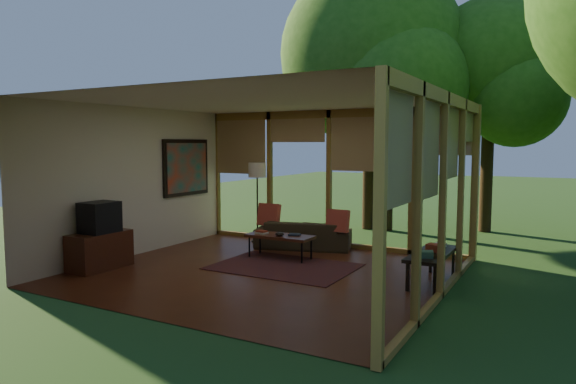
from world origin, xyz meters
The scene contains 25 objects.
floor centered at (0.00, 0.00, 0.00)m, with size 5.50×5.50×0.00m, color #5C2A18.
ceiling centered at (0.00, 0.00, 2.70)m, with size 5.50×5.50×0.00m, color white.
wall_left centered at (-2.75, 0.00, 1.35)m, with size 0.04×5.00×2.70m, color silver.
wall_front centered at (0.00, -2.50, 1.35)m, with size 5.50×0.04×2.70m, color silver.
window_wall_back centered at (0.00, 2.50, 1.35)m, with size 5.50×0.12×2.70m, color olive.
window_wall_right centered at (2.75, 0.00, 1.35)m, with size 0.12×5.00×2.70m, color olive.
tree_nw centered at (-0.02, 4.90, 4.13)m, with size 4.26×4.26×6.27m.
tree_ne centered at (2.50, 5.80, 3.81)m, with size 3.00×3.00×5.33m.
rug centered at (0.11, 0.47, 0.01)m, with size 2.27×1.61×0.01m, color maroon.
sofa centered at (-0.32, 2.00, 0.27)m, with size 1.84×0.72×0.54m, color #332A19.
pillow_left centered at (-1.07, 1.95, 0.60)m, with size 0.45×0.15×0.45m, color maroon.
pillow_right centered at (0.43, 1.95, 0.59)m, with size 0.42×0.14×0.42m, color maroon.
ct_book_lower centered at (-0.61, 0.94, 0.44)m, with size 0.21×0.16×0.03m, color #B0ABA0.
ct_book_upper centered at (-0.61, 0.94, 0.47)m, with size 0.18×0.14×0.03m, color maroon.
ct_book_side centered at (-0.01, 1.07, 0.44)m, with size 0.20×0.15×0.03m, color black.
ct_bowl centered at (-0.21, 0.89, 0.46)m, with size 0.16×0.16×0.07m, color black.
media_cabinet centered at (-2.47, -1.08, 0.30)m, with size 0.50×1.00×0.60m, color #4A2214.
television centered at (-2.45, -1.08, 0.85)m, with size 0.45×0.55×0.50m, color black.
console_book_a centered at (2.40, 0.29, 0.50)m, with size 0.25×0.18×0.09m, color #355D4D.
console_book_b centered at (2.40, 0.74, 0.51)m, with size 0.24×0.18×0.11m, color maroon.
console_book_c centered at (2.40, 1.14, 0.48)m, with size 0.20×0.15×0.06m, color #B0ABA0.
floor_lamp centered at (-1.44, 2.11, 1.41)m, with size 0.36×0.36×1.65m.
coffee_table centered at (-0.26, 0.99, 0.39)m, with size 1.20×0.50×0.43m.
side_console centered at (2.40, 0.69, 0.41)m, with size 0.60×1.40×0.46m.
wall_painting centered at (-2.71, 1.40, 1.55)m, with size 0.06×1.35×1.15m.
Camera 1 is at (4.20, -6.80, 2.04)m, focal length 32.00 mm.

